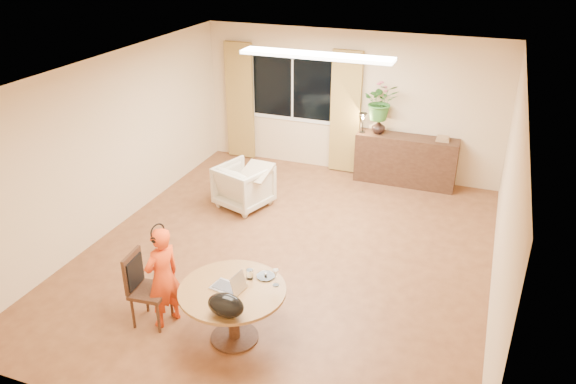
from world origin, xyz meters
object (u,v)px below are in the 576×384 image
at_px(child, 163,277).
at_px(armchair, 244,186).
at_px(dining_table, 233,300).
at_px(dining_chair, 150,290).
at_px(sideboard, 406,160).

relative_size(child, armchair, 1.58).
relative_size(dining_table, dining_chair, 1.30).
relative_size(dining_chair, sideboard, 0.51).
height_order(dining_chair, child, child).
height_order(dining_table, child, child).
bearing_deg(dining_chair, child, 14.36).
relative_size(armchair, sideboard, 0.45).
xyz_separation_m(dining_table, child, (-0.86, -0.01, 0.10)).
xyz_separation_m(dining_table, sideboard, (1.04, 4.88, -0.08)).
bearing_deg(sideboard, child, -111.24).
bearing_deg(dining_table, child, -179.13).
xyz_separation_m(dining_table, armchair, (-1.28, 3.06, -0.17)).
bearing_deg(armchair, child, 116.05).
bearing_deg(sideboard, dining_table, -102.00).
xyz_separation_m(child, sideboard, (1.90, 4.90, -0.18)).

